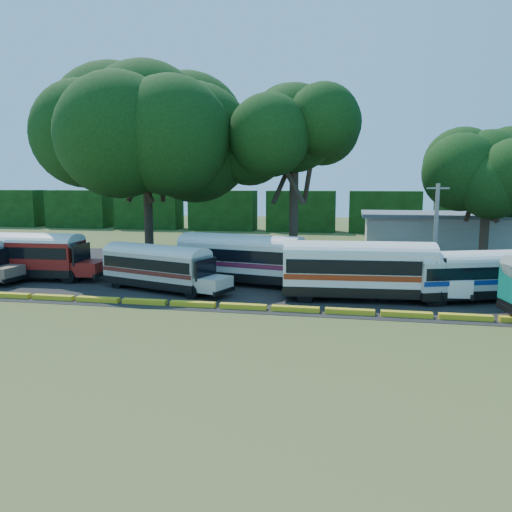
% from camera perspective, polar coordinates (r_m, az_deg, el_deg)
% --- Properties ---
extents(ground, '(160.00, 160.00, 0.00)m').
position_cam_1_polar(ground, '(28.10, -4.93, -6.42)').
color(ground, '#314A18').
rests_on(ground, ground).
extents(asphalt_strip, '(64.00, 24.00, 0.02)m').
position_cam_1_polar(asphalt_strip, '(39.33, 1.26, -2.11)').
color(asphalt_strip, black).
rests_on(asphalt_strip, ground).
extents(curb, '(53.70, 0.45, 0.30)m').
position_cam_1_polar(curb, '(29.00, -4.40, -5.64)').
color(curb, yellow).
rests_on(curb, ground).
extents(terminal_building, '(19.00, 9.00, 4.00)m').
position_cam_1_polar(terminal_building, '(57.32, 21.49, 2.65)').
color(terminal_building, beige).
rests_on(terminal_building, ground).
extents(treeline_backdrop, '(130.00, 4.00, 6.00)m').
position_cam_1_polar(treeline_backdrop, '(74.62, 5.19, 5.13)').
color(treeline_backdrop, black).
rests_on(treeline_backdrop, ground).
extents(bus_red, '(10.69, 2.95, 3.49)m').
position_cam_1_polar(bus_red, '(40.87, -24.71, 0.34)').
color(bus_red, black).
rests_on(bus_red, ground).
extents(bus_cream_west, '(9.58, 5.20, 3.07)m').
position_cam_1_polar(bus_cream_west, '(33.91, -11.04, -0.99)').
color(bus_cream_west, black).
rests_on(bus_cream_west, ground).
extents(bus_cream_east, '(11.15, 4.80, 3.56)m').
position_cam_1_polar(bus_cream_east, '(35.30, -1.41, -0.02)').
color(bus_cream_east, black).
rests_on(bus_cream_east, ground).
extents(bus_white_red, '(11.23, 3.48, 3.64)m').
position_cam_1_polar(bus_white_red, '(31.15, 12.02, -1.24)').
color(bus_white_red, black).
rests_on(bus_white_red, ground).
extents(bus_white_blue, '(9.66, 5.37, 3.10)m').
position_cam_1_polar(bus_white_blue, '(33.11, 23.93, -1.75)').
color(bus_white_blue, black).
rests_on(bus_white_blue, ground).
extents(tree_west, '(15.36, 15.36, 17.77)m').
position_cam_1_polar(tree_west, '(46.46, -12.50, 14.30)').
color(tree_west, '#35261A').
rests_on(tree_west, ground).
extents(tree_center, '(10.43, 10.43, 15.69)m').
position_cam_1_polar(tree_center, '(44.95, 4.43, 14.27)').
color(tree_center, '#35261A').
rests_on(tree_center, ground).
extents(tree_east, '(8.94, 8.94, 11.80)m').
position_cam_1_polar(tree_east, '(49.03, 25.03, 9.12)').
color(tree_east, '#35261A').
rests_on(tree_east, ground).
extents(utility_pole, '(1.60, 0.30, 7.12)m').
position_cam_1_polar(utility_pole, '(39.56, 19.86, 2.81)').
color(utility_pole, gray).
rests_on(utility_pole, ground).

